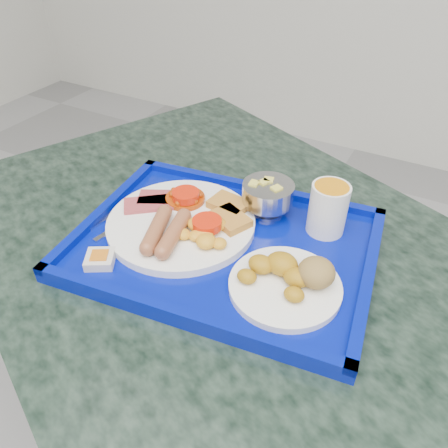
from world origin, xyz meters
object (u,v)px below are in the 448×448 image
Objects in this scene: table at (234,321)px; juice_cup at (328,207)px; tray at (224,245)px; main_plate at (185,221)px; bread_plate at (289,279)px; fruit_bowl at (268,194)px.

juice_cup reaches higher than table.
tray is (-0.02, -0.01, 0.19)m from table.
juice_cup is (0.22, 0.11, 0.04)m from main_plate.
table is 0.25m from bread_plate.
fruit_bowl is (0.03, 0.11, 0.05)m from tray.
tray is at bearing 161.83° from bread_plate.
juice_cup is (0.12, 0.11, 0.25)m from table.
tray is 5.74× the size of fruit_bowl.
juice_cup reaches higher than tray.
tray reaches higher than table.
table is 5.19× the size of main_plate.
table is at bearing 2.35° from main_plate.
fruit_bowl is (0.01, 0.11, 0.24)m from table.
tray is 0.19m from juice_cup.
fruit_bowl is 1.02× the size of juice_cup.
fruit_bowl is at bearing 124.52° from bread_plate.
main_plate is 0.16m from fruit_bowl.
bread_plate is at bearing -90.84° from juice_cup.
bread_plate is at bearing -23.89° from table.
fruit_bowl is at bearing 85.54° from table.
table is 8.03× the size of bread_plate.
bread_plate reaches higher than main_plate.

